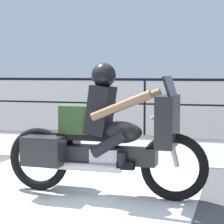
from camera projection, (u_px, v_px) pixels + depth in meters
ground_plane at (47, 199)px, 5.09m from camera, size 120.00×120.00×0.00m
sidewalk_band at (122, 149)px, 8.34m from camera, size 44.00×2.40×0.01m
crosswalk_band at (45, 204)px, 4.89m from camera, size 3.28×6.00×0.01m
fence_railing at (145, 91)px, 10.17m from camera, size 36.00×0.05×1.33m
motorcycle at (103, 138)px, 5.19m from camera, size 2.48×0.76×1.58m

